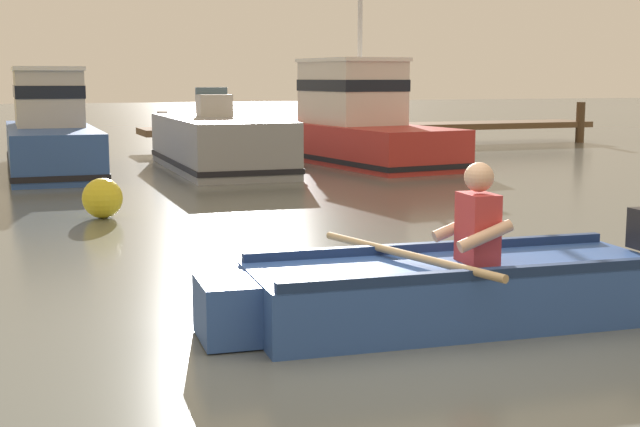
{
  "coord_description": "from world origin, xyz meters",
  "views": [
    {
      "loc": [
        -2.54,
        -5.61,
        1.8
      ],
      "look_at": [
        0.35,
        2.13,
        0.55
      ],
      "focal_mm": 50.44,
      "sensor_mm": 36.0,
      "label": 1
    }
  ],
  "objects": [
    {
      "name": "moored_boat_red",
      "position": [
        4.86,
        11.93,
        0.81
      ],
      "size": [
        2.6,
        5.42,
        4.66
      ],
      "color": "#B72D28",
      "rests_on": "ground"
    },
    {
      "name": "ground_plane",
      "position": [
        0.0,
        0.0,
        0.0
      ],
      "size": [
        120.0,
        120.0,
        0.0
      ],
      "primitive_type": "plane",
      "color": "slate"
    },
    {
      "name": "wooden_dock",
      "position": [
        7.23,
        16.11,
        0.5
      ],
      "size": [
        12.5,
        1.64,
        1.12
      ],
      "color": "brown",
      "rests_on": "ground"
    },
    {
      "name": "mooring_buoy",
      "position": [
        -1.16,
        6.14,
        0.26
      ],
      "size": [
        0.52,
        0.52,
        0.52
      ],
      "primitive_type": "sphere",
      "color": "yellow",
      "rests_on": "ground"
    },
    {
      "name": "moored_boat_blue",
      "position": [
        -1.35,
        12.52,
        0.74
      ],
      "size": [
        1.7,
        5.56,
        2.01
      ],
      "color": "#2D519E",
      "rests_on": "ground"
    },
    {
      "name": "moored_boat_grey",
      "position": [
        1.77,
        11.64,
        0.49
      ],
      "size": [
        2.03,
        5.11,
        1.61
      ],
      "color": "gray",
      "rests_on": "ground"
    },
    {
      "name": "rowboat_with_person",
      "position": [
        0.62,
        0.14,
        0.25
      ],
      "size": [
        3.72,
        1.95,
        1.19
      ],
      "color": "#2D519E",
      "rests_on": "ground"
    }
  ]
}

